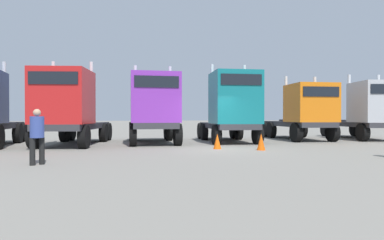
% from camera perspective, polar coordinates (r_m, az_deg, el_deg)
% --- Properties ---
extents(ground, '(200.00, 200.00, 0.00)m').
position_cam_1_polar(ground, '(14.79, 4.66, -5.04)').
color(ground, gray).
extents(semi_truck_red, '(3.63, 6.72, 4.24)m').
position_cam_1_polar(semi_truck_red, '(17.11, -20.68, 2.06)').
color(semi_truck_red, '#333338').
rests_on(semi_truck_red, ground).
extents(semi_truck_purple, '(2.78, 5.99, 4.22)m').
position_cam_1_polar(semi_truck_purple, '(17.43, -6.61, 2.11)').
color(semi_truck_purple, '#333338').
rests_on(semi_truck_purple, ground).
extents(semi_truck_teal, '(3.00, 6.00, 4.42)m').
position_cam_1_polar(semi_truck_teal, '(18.20, 6.94, 2.28)').
color(semi_truck_teal, '#333338').
rests_on(semi_truck_teal, ground).
extents(semi_truck_orange, '(3.14, 6.41, 3.95)m').
position_cam_1_polar(semi_truck_orange, '(21.11, 18.92, 1.40)').
color(semi_truck_orange, '#333338').
rests_on(semi_truck_orange, ground).
extents(semi_truck_silver, '(3.78, 6.73, 4.13)m').
position_cam_1_polar(semi_truck_silver, '(23.21, 28.41, 1.51)').
color(semi_truck_silver, '#333338').
rests_on(semi_truck_silver, ground).
extents(visitor_with_camera, '(0.56, 0.56, 1.68)m').
position_cam_1_polar(visitor_with_camera, '(10.93, -25.24, -1.98)').
color(visitor_with_camera, black).
rests_on(visitor_with_camera, ground).
extents(traffic_cone_near, '(0.36, 0.36, 0.73)m').
position_cam_1_polar(traffic_cone_near, '(14.53, 11.88, -3.71)').
color(traffic_cone_near, '#F2590C').
rests_on(traffic_cone_near, ground).
extents(traffic_cone_mid, '(0.36, 0.36, 0.68)m').
position_cam_1_polar(traffic_cone_mid, '(14.79, 4.40, -3.71)').
color(traffic_cone_mid, '#F2590C').
rests_on(traffic_cone_mid, ground).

